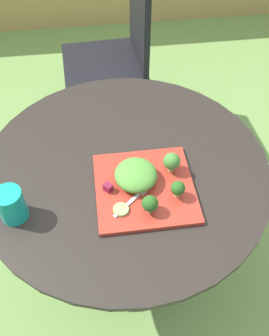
{
  "coord_description": "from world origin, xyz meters",
  "views": [
    {
      "loc": [
        -0.07,
        -0.79,
        1.6
      ],
      "look_at": [
        0.02,
        -0.05,
        0.75
      ],
      "focal_mm": 39.36,
      "sensor_mm": 36.0,
      "label": 1
    }
  ],
  "objects_px": {
    "salad_plate": "(145,188)",
    "fork": "(136,197)",
    "drinking_glass": "(12,206)",
    "patio_chair": "(119,47)"
  },
  "relations": [
    {
      "from": "salad_plate",
      "to": "fork",
      "type": "distance_m",
      "value": 0.05
    },
    {
      "from": "patio_chair",
      "to": "salad_plate",
      "type": "height_order",
      "value": "patio_chair"
    },
    {
      "from": "salad_plate",
      "to": "fork",
      "type": "xyz_separation_m",
      "value": [
        -0.03,
        -0.04,
        0.01
      ]
    },
    {
      "from": "patio_chair",
      "to": "fork",
      "type": "bearing_deg",
      "value": -93.24
    },
    {
      "from": "drinking_glass",
      "to": "fork",
      "type": "bearing_deg",
      "value": 1.11
    },
    {
      "from": "patio_chair",
      "to": "fork",
      "type": "height_order",
      "value": "patio_chair"
    },
    {
      "from": "patio_chair",
      "to": "drinking_glass",
      "type": "bearing_deg",
      "value": -109.9
    },
    {
      "from": "fork",
      "to": "drinking_glass",
      "type": "bearing_deg",
      "value": -178.89
    },
    {
      "from": "drinking_glass",
      "to": "fork",
      "type": "relative_size",
      "value": 0.82
    },
    {
      "from": "drinking_glass",
      "to": "patio_chair",
      "type": "bearing_deg",
      "value": 70.1
    }
  ]
}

